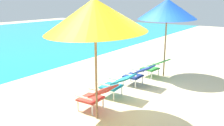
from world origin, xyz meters
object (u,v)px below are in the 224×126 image
object	(u,v)px
lounge_chair_near_right	(138,73)
beach_umbrella_right	(167,9)
lounge_chair_far_right	(154,66)
beach_umbrella_left	(95,15)
lounge_chair_far_left	(96,95)
lounge_chair_near_left	(117,83)

from	to	relation	value
lounge_chair_near_right	beach_umbrella_right	world-z (taller)	beach_umbrella_right
lounge_chair_far_right	beach_umbrella_left	bearing A→B (deg)	-176.35
lounge_chair_near_right	lounge_chair_far_right	size ratio (longest dim) A/B	0.94
lounge_chair_far_right	beach_umbrella_right	xyz separation A→B (m)	(0.36, -0.19, 1.86)
lounge_chair_far_left	beach_umbrella_left	bearing A→B (deg)	-140.58
lounge_chair_near_left	beach_umbrella_right	bearing A→B (deg)	-6.02
lounge_chair_near_left	lounge_chair_far_right	xyz separation A→B (m)	(2.15, -0.08, 0.00)
lounge_chair_near_right	beach_umbrella_left	world-z (taller)	beach_umbrella_left
beach_umbrella_left	lounge_chair_far_left	bearing A→B (deg)	39.42
lounge_chair_near_left	beach_umbrella_right	size ratio (longest dim) A/B	0.35
lounge_chair_near_right	beach_umbrella_right	xyz separation A→B (m)	(1.39, -0.24, 1.86)
lounge_chair_far_left	beach_umbrella_right	size ratio (longest dim) A/B	0.34
lounge_chair_near_left	beach_umbrella_left	size ratio (longest dim) A/B	0.35
lounge_chair_near_left	lounge_chair_far_right	size ratio (longest dim) A/B	0.98
lounge_chair_near_right	lounge_chair_far_right	distance (m)	1.03
lounge_chair_near_right	beach_umbrella_left	bearing A→B (deg)	-173.54
beach_umbrella_left	lounge_chair_far_right	bearing A→B (deg)	3.65
beach_umbrella_left	beach_umbrella_right	size ratio (longest dim) A/B	1.00
lounge_chair_near_right	beach_umbrella_right	bearing A→B (deg)	-9.77
lounge_chair_near_left	lounge_chair_near_right	distance (m)	1.12
beach_umbrella_right	lounge_chair_near_right	bearing A→B (deg)	170.23
lounge_chair_near_right	lounge_chair_far_right	bearing A→B (deg)	-2.76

